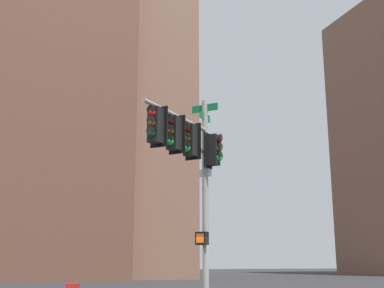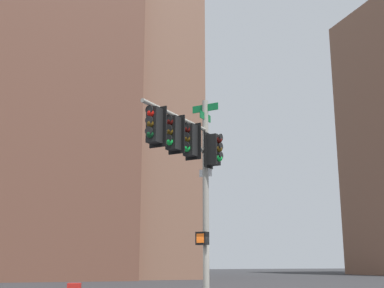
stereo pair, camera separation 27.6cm
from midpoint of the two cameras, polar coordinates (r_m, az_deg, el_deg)
name	(u,v)px [view 1 (the left image)]	position (r m, az deg, el deg)	size (l,w,h in m)	color
signal_pole_assembly	(191,158)	(15.41, -0.67, -1.58)	(3.22, 2.84, 7.00)	#9E998C
building_brick_nearside	(18,42)	(59.17, -19.22, 10.88)	(23.44, 14.59, 50.27)	brown
building_brick_midblock	(90,120)	(58.98, -11.56, 2.73)	(20.85, 15.59, 35.29)	#845B47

